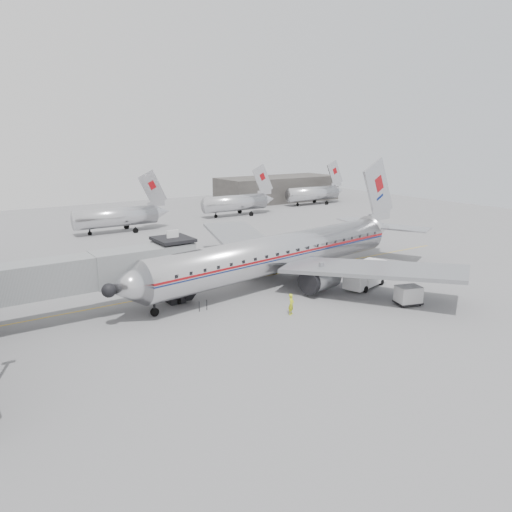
{
  "coord_description": "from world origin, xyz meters",
  "views": [
    {
      "loc": [
        -28.87,
        -39.86,
        16.09
      ],
      "look_at": [
        0.73,
        3.95,
        3.2
      ],
      "focal_mm": 35.0,
      "sensor_mm": 36.0,
      "label": 1
    }
  ],
  "objects": [
    {
      "name": "baggage_cart_navy",
      "position": [
        7.54,
        2.0,
        0.98
      ],
      "size": [
        2.75,
        2.36,
        1.85
      ],
      "rotation": [
        0.0,
        0.0,
        -0.27
      ],
      "color": "#0E0F38",
      "rests_on": "ground"
    },
    {
      "name": "airliner",
      "position": [
        3.82,
        3.12,
        3.35
      ],
      "size": [
        41.94,
        38.61,
        13.31
      ],
      "rotation": [
        0.0,
        0.0,
        0.14
      ],
      "color": "silver",
      "rests_on": "ground"
    },
    {
      "name": "distant_aircraft_mid",
      "position": [
        24.21,
        46.0,
        2.73
      ],
      "size": [
        16.39,
        3.2,
        10.26
      ],
      "color": "silver",
      "rests_on": "ground"
    },
    {
      "name": "jet_bridge",
      "position": [
        -16.66,
        3.67,
        4.18
      ],
      "size": [
        21.0,
        6.2,
        7.1
      ],
      "color": "slate",
      "rests_on": "ground"
    },
    {
      "name": "ground",
      "position": [
        0.0,
        0.0,
        0.0
      ],
      "size": [
        160.0,
        160.0,
        0.0
      ],
      "primitive_type": "plane",
      "color": "slate",
      "rests_on": "ground"
    },
    {
      "name": "baggage_cart_white",
      "position": [
        9.14,
        -10.0,
        0.99
      ],
      "size": [
        2.78,
        2.41,
        1.85
      ],
      "rotation": [
        0.0,
        0.0,
        -0.3
      ],
      "color": "silver",
      "rests_on": "ground"
    },
    {
      "name": "apron_line",
      "position": [
        3.0,
        6.0,
        0.01
      ],
      "size": [
        60.0,
        0.15,
        0.01
      ],
      "primitive_type": "cube",
      "rotation": [
        0.0,
        0.0,
        1.57
      ],
      "color": "gold",
      "rests_on": "ground"
    },
    {
      "name": "service_van",
      "position": [
        9.9,
        -3.59,
        1.4
      ],
      "size": [
        6.01,
        3.52,
        2.66
      ],
      "rotation": [
        0.0,
        0.0,
        0.26
      ],
      "color": "white",
      "rests_on": "ground"
    },
    {
      "name": "ramp_worker",
      "position": [
        -1.97,
        -5.81,
        0.99
      ],
      "size": [
        0.86,
        0.79,
        1.98
      ],
      "primitive_type": "imported",
      "rotation": [
        0.0,
        0.0,
        0.57
      ],
      "color": "#C1D018",
      "rests_on": "ground"
    },
    {
      "name": "distant_aircraft_far",
      "position": [
        48.21,
        50.0,
        2.73
      ],
      "size": [
        16.39,
        3.2,
        10.26
      ],
      "color": "silver",
      "rests_on": "ground"
    },
    {
      "name": "distant_aircraft_near",
      "position": [
        -1.79,
        42.0,
        2.73
      ],
      "size": [
        16.39,
        3.2,
        10.26
      ],
      "color": "silver",
      "rests_on": "ground"
    },
    {
      "name": "hangar",
      "position": [
        45.0,
        60.0,
        3.0
      ],
      "size": [
        30.0,
        12.0,
        6.0
      ],
      "primitive_type": "cube",
      "color": "#373432",
      "rests_on": "ground"
    }
  ]
}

